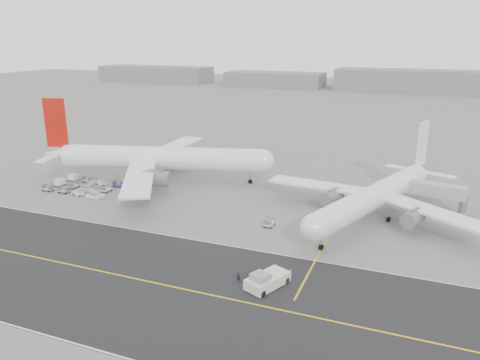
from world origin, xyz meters
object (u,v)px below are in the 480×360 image
at_px(airliner_a, 157,158).
at_px(airliner_b, 376,195).
at_px(pushback_tug, 267,280).
at_px(jet_bridge, 429,190).
at_px(ground_crew_a, 239,276).

height_order(airliner_a, airliner_b, airliner_a).
bearing_deg(airliner_a, airliner_b, -112.15).
xyz_separation_m(pushback_tug, jet_bridge, (21.11, 42.44, 3.19)).
bearing_deg(airliner_b, jet_bridge, 64.34).
bearing_deg(airliner_a, ground_crew_a, -151.86).
distance_m(airliner_b, pushback_tug, 35.43).
distance_m(airliner_a, ground_crew_a, 54.98).
xyz_separation_m(airliner_a, pushback_tug, (42.14, -39.48, -4.80)).
relative_size(airliner_a, jet_bridge, 3.52).
height_order(airliner_a, jet_bridge, airliner_a).
height_order(airliner_a, ground_crew_a, airliner_a).
xyz_separation_m(pushback_tug, ground_crew_a, (-4.32, -0.10, -0.20)).
distance_m(pushback_tug, jet_bridge, 47.50).
relative_size(airliner_b, ground_crew_a, 27.09).
bearing_deg(pushback_tug, jet_bridge, 87.14).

